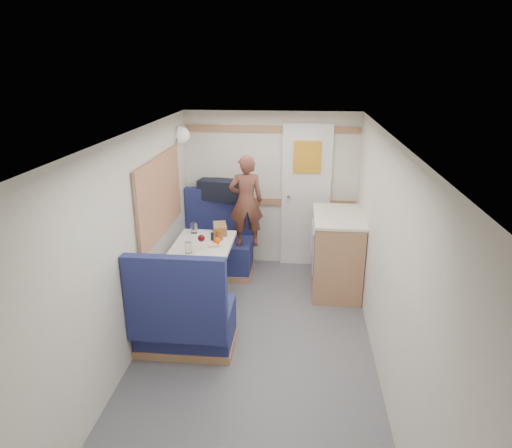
# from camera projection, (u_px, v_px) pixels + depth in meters

# --- Properties ---
(floor) EXTENTS (4.50, 4.50, 0.00)m
(floor) POSITION_uv_depth(u_px,v_px,m) (253.00, 363.00, 4.11)
(floor) COLOR #515156
(floor) RESTS_ON ground
(ceiling) EXTENTS (4.50, 4.50, 0.00)m
(ceiling) POSITION_uv_depth(u_px,v_px,m) (252.00, 141.00, 3.44)
(ceiling) COLOR silver
(ceiling) RESTS_ON wall_back
(wall_back) EXTENTS (2.20, 0.02, 2.00)m
(wall_back) POSITION_uv_depth(u_px,v_px,m) (271.00, 190.00, 5.88)
(wall_back) COLOR silver
(wall_back) RESTS_ON floor
(wall_left) EXTENTS (0.02, 4.50, 2.00)m
(wall_left) POSITION_uv_depth(u_px,v_px,m) (124.00, 256.00, 3.87)
(wall_left) COLOR silver
(wall_left) RESTS_ON floor
(wall_right) EXTENTS (0.02, 4.50, 2.00)m
(wall_right) POSITION_uv_depth(u_px,v_px,m) (388.00, 267.00, 3.67)
(wall_right) COLOR silver
(wall_right) RESTS_ON floor
(oak_trim_low) EXTENTS (2.15, 0.02, 0.08)m
(oak_trim_low) POSITION_uv_depth(u_px,v_px,m) (271.00, 202.00, 5.91)
(oak_trim_low) COLOR #A66A4B
(oak_trim_low) RESTS_ON wall_back
(oak_trim_high) EXTENTS (2.15, 0.02, 0.08)m
(oak_trim_high) POSITION_uv_depth(u_px,v_px,m) (272.00, 129.00, 5.60)
(oak_trim_high) COLOR #A66A4B
(oak_trim_high) RESTS_ON wall_back
(side_window) EXTENTS (0.04, 1.30, 0.72)m
(side_window) POSITION_uv_depth(u_px,v_px,m) (159.00, 196.00, 4.73)
(side_window) COLOR #B2BDA0
(side_window) RESTS_ON wall_left
(rear_door) EXTENTS (0.62, 0.12, 1.86)m
(rear_door) POSITION_uv_depth(u_px,v_px,m) (306.00, 194.00, 5.82)
(rear_door) COLOR white
(rear_door) RESTS_ON wall_back
(dinette_table) EXTENTS (0.62, 0.92, 0.72)m
(dinette_table) POSITION_uv_depth(u_px,v_px,m) (203.00, 258.00, 4.91)
(dinette_table) COLOR white
(dinette_table) RESTS_ON floor
(bench_far) EXTENTS (0.90, 0.59, 1.05)m
(bench_far) POSITION_uv_depth(u_px,v_px,m) (218.00, 250.00, 5.81)
(bench_far) COLOR navy
(bench_far) RESTS_ON floor
(bench_near) EXTENTS (0.90, 0.59, 1.05)m
(bench_near) POSITION_uv_depth(u_px,v_px,m) (184.00, 322.00, 4.19)
(bench_near) COLOR navy
(bench_near) RESTS_ON floor
(ledge) EXTENTS (0.90, 0.14, 0.04)m
(ledge) POSITION_uv_depth(u_px,v_px,m) (220.00, 200.00, 5.86)
(ledge) COLOR #A66A4B
(ledge) RESTS_ON bench_far
(dome_light) EXTENTS (0.20, 0.20, 0.20)m
(dome_light) POSITION_uv_depth(u_px,v_px,m) (181.00, 135.00, 5.35)
(dome_light) COLOR white
(dome_light) RESTS_ON wall_left
(galley_counter) EXTENTS (0.57, 0.92, 0.92)m
(galley_counter) POSITION_uv_depth(u_px,v_px,m) (336.00, 252.00, 5.33)
(galley_counter) COLOR #A66A4B
(galley_counter) RESTS_ON floor
(person) EXTENTS (0.45, 0.34, 1.11)m
(person) POSITION_uv_depth(u_px,v_px,m) (246.00, 201.00, 5.39)
(person) COLOR brown
(person) RESTS_ON bench_far
(duffel_bag) EXTENTS (0.55, 0.33, 0.25)m
(duffel_bag) POSITION_uv_depth(u_px,v_px,m) (219.00, 190.00, 5.81)
(duffel_bag) COLOR black
(duffel_bag) RESTS_ON ledge
(tray) EXTENTS (0.32, 0.40, 0.02)m
(tray) POSITION_uv_depth(u_px,v_px,m) (207.00, 256.00, 4.55)
(tray) COLOR white
(tray) RESTS_ON dinette_table
(orange_fruit) EXTENTS (0.08, 0.08, 0.08)m
(orange_fruit) POSITION_uv_depth(u_px,v_px,m) (217.00, 241.00, 4.82)
(orange_fruit) COLOR #DE4F09
(orange_fruit) RESTS_ON tray
(cheese_block) EXTENTS (0.11, 0.09, 0.03)m
(cheese_block) POSITION_uv_depth(u_px,v_px,m) (212.00, 246.00, 4.75)
(cheese_block) COLOR #F5E08D
(cheese_block) RESTS_ON tray
(wine_glass) EXTENTS (0.08, 0.08, 0.17)m
(wine_glass) POSITION_uv_depth(u_px,v_px,m) (201.00, 239.00, 4.69)
(wine_glass) COLOR white
(wine_glass) RESTS_ON dinette_table
(tumbler_left) EXTENTS (0.07, 0.07, 0.12)m
(tumbler_left) POSITION_uv_depth(u_px,v_px,m) (188.00, 248.00, 4.63)
(tumbler_left) COLOR white
(tumbler_left) RESTS_ON dinette_table
(tumbler_mid) EXTENTS (0.08, 0.08, 0.12)m
(tumbler_mid) POSITION_uv_depth(u_px,v_px,m) (194.00, 228.00, 5.18)
(tumbler_mid) COLOR white
(tumbler_mid) RESTS_ON dinette_table
(beer_glass) EXTENTS (0.07, 0.07, 0.11)m
(beer_glass) POSITION_uv_depth(u_px,v_px,m) (219.00, 235.00, 4.98)
(beer_glass) COLOR brown
(beer_glass) RESTS_ON dinette_table
(pepper_grinder) EXTENTS (0.03, 0.03, 0.09)m
(pepper_grinder) POSITION_uv_depth(u_px,v_px,m) (212.00, 237.00, 4.96)
(pepper_grinder) COLOR black
(pepper_grinder) RESTS_ON dinette_table
(bread_loaf) EXTENTS (0.20, 0.29, 0.11)m
(bread_loaf) POSITION_uv_depth(u_px,v_px,m) (220.00, 229.00, 5.17)
(bread_loaf) COLOR brown
(bread_loaf) RESTS_ON dinette_table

